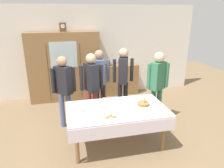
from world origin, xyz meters
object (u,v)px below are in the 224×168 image
at_px(tea_cup_back_edge, 81,110).
at_px(person_by_cabinet, 92,83).
at_px(tea_cup_center, 99,107).
at_px(person_behind_table_right, 99,76).
at_px(mantel_clock, 63,27).
at_px(bread_basket, 143,103).
at_px(tea_cup_far_left, 131,115).
at_px(person_behind_table_left, 123,75).
at_px(bookshelf_low, 121,79).
at_px(dining_table, 117,114).
at_px(tea_cup_front_edge, 104,100).
at_px(person_near_right_end, 64,85).
at_px(wall_cabinet, 65,67).
at_px(book_stack, 121,64).
at_px(spoon_mid_left, 138,110).
at_px(tea_cup_mid_left, 118,103).
at_px(spoon_far_right, 140,98).
at_px(pastry_plate, 111,118).
at_px(tea_cup_near_left, 85,116).
at_px(person_beside_shelf, 158,81).

bearing_deg(tea_cup_back_edge, person_by_cabinet, 70.39).
height_order(tea_cup_center, person_behind_table_right, person_behind_table_right).
xyz_separation_m(mantel_clock, bread_basket, (1.40, -2.53, -1.29)).
xyz_separation_m(tea_cup_far_left, person_behind_table_left, (0.33, 1.63, 0.23)).
height_order(mantel_clock, bookshelf_low, mantel_clock).
bearing_deg(mantel_clock, person_behind_table_right, -54.91).
relative_size(dining_table, tea_cup_front_edge, 14.36).
relative_size(bread_basket, person_behind_table_right, 0.15).
distance_m(mantel_clock, person_near_right_end, 1.97).
bearing_deg(tea_cup_front_edge, mantel_clock, 107.70).
xyz_separation_m(tea_cup_center, person_behind_table_left, (0.81, 1.19, 0.23)).
xyz_separation_m(wall_cabinet, person_by_cabinet, (0.56, -1.64, 0.02)).
xyz_separation_m(book_stack, spoon_mid_left, (-0.43, -2.78, -0.21)).
bearing_deg(person_by_cabinet, tea_cup_center, -89.16).
relative_size(tea_cup_mid_left, spoon_far_right, 1.09).
bearing_deg(tea_cup_front_edge, person_behind_table_left, 53.27).
xyz_separation_m(wall_cabinet, tea_cup_back_edge, (0.23, -2.55, -0.19)).
bearing_deg(wall_cabinet, dining_table, -70.84).
bearing_deg(person_near_right_end, spoon_mid_left, -40.30).
distance_m(spoon_mid_left, person_near_right_end, 1.73).
height_order(tea_cup_mid_left, pastry_plate, tea_cup_mid_left).
height_order(mantel_clock, person_behind_table_left, mantel_clock).
bearing_deg(tea_cup_mid_left, book_stack, 73.32).
xyz_separation_m(spoon_far_right, spoon_mid_left, (-0.24, -0.54, 0.00)).
height_order(person_by_cabinet, person_behind_table_right, person_by_cabinet).
relative_size(person_near_right_end, person_behind_table_right, 0.99).
relative_size(tea_cup_far_left, tea_cup_back_edge, 1.00).
bearing_deg(person_by_cabinet, mantel_clock, 107.67).
distance_m(tea_cup_front_edge, person_behind_table_left, 1.11).
bearing_deg(person_behind_table_right, mantel_clock, 125.09).
distance_m(tea_cup_back_edge, person_near_right_end, 0.99).
relative_size(tea_cup_near_left, person_near_right_end, 0.08).
distance_m(person_behind_table_left, person_near_right_end, 1.46).
distance_m(tea_cup_center, person_behind_table_right, 1.41).
distance_m(tea_cup_mid_left, person_behind_table_left, 1.16).
distance_m(person_beside_shelf, person_by_cabinet, 1.48).
height_order(wall_cabinet, tea_cup_back_edge, wall_cabinet).
bearing_deg(spoon_far_right, dining_table, -145.90).
bearing_deg(person_near_right_end, dining_table, -45.72).
relative_size(tea_cup_center, spoon_far_right, 1.09).
distance_m(tea_cup_back_edge, bread_basket, 1.20).
relative_size(tea_cup_mid_left, tea_cup_front_edge, 1.00).
bearing_deg(person_behind_table_left, bookshelf_low, 76.80).
distance_m(book_stack, tea_cup_far_left, 3.05).
bearing_deg(tea_cup_front_edge, bookshelf_low, 66.50).
relative_size(spoon_mid_left, person_near_right_end, 0.07).
xyz_separation_m(tea_cup_front_edge, person_beside_shelf, (1.29, 0.28, 0.22)).
bearing_deg(bookshelf_low, dining_table, -106.75).
bearing_deg(pastry_plate, person_beside_shelf, 37.70).
bearing_deg(dining_table, spoon_far_right, 34.10).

